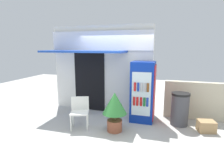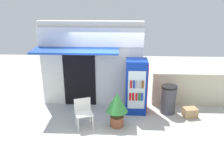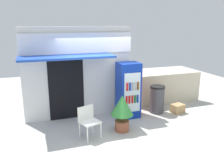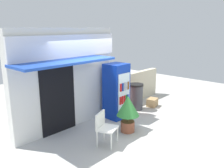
# 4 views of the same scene
# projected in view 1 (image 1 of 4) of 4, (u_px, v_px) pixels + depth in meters

# --- Properties ---
(ground) EXTENTS (16.00, 16.00, 0.00)m
(ground) POSITION_uv_depth(u_px,v_px,m) (106.00, 127.00, 5.13)
(ground) COLOR beige
(storefront_building) EXTENTS (3.40, 1.16, 2.82)m
(storefront_building) POSITION_uv_depth(u_px,v_px,m) (101.00, 67.00, 6.27)
(storefront_building) COLOR silver
(storefront_building) RESTS_ON ground
(drink_cooler) EXTENTS (0.67, 0.67, 1.75)m
(drink_cooler) POSITION_uv_depth(u_px,v_px,m) (143.00, 92.00, 5.44)
(drink_cooler) COLOR #0C2D9E
(drink_cooler) RESTS_ON ground
(plastic_chair) EXTENTS (0.59, 0.56, 0.83)m
(plastic_chair) POSITION_uv_depth(u_px,v_px,m) (80.00, 110.00, 5.05)
(plastic_chair) COLOR white
(plastic_chair) RESTS_ON ground
(potted_plant_near_shop) EXTENTS (0.62, 0.62, 1.03)m
(potted_plant_near_shop) POSITION_uv_depth(u_px,v_px,m) (115.00, 107.00, 4.78)
(potted_plant_near_shop) COLOR #995138
(potted_plant_near_shop) RESTS_ON ground
(trash_bin) EXTENTS (0.50, 0.50, 0.92)m
(trash_bin) POSITION_uv_depth(u_px,v_px,m) (180.00, 109.00, 5.21)
(trash_bin) COLOR #47474C
(trash_bin) RESTS_ON ground
(stone_boundary_wall) EXTENTS (2.58, 0.21, 1.13)m
(stone_boundary_wall) POSITION_uv_depth(u_px,v_px,m) (209.00, 102.00, 5.54)
(stone_boundary_wall) COLOR beige
(stone_boundary_wall) RESTS_ON ground
(cardboard_box) EXTENTS (0.47, 0.40, 0.29)m
(cardboard_box) POSITION_uv_depth(u_px,v_px,m) (206.00, 126.00, 4.84)
(cardboard_box) COLOR tan
(cardboard_box) RESTS_ON ground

